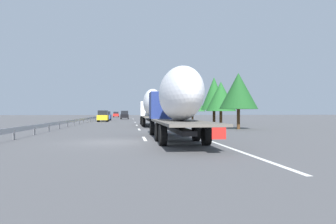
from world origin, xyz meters
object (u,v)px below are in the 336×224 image
at_px(car_blue_sedan, 106,116).
at_px(road_sign, 162,110).
at_px(car_black_suv, 125,115).
at_px(car_red_compact, 116,114).
at_px(truck_lead, 152,106).
at_px(car_yellow_coupe, 103,116).
at_px(truck_trailing, 177,100).

bearing_deg(car_blue_sedan, road_sign, -131.22).
bearing_deg(car_black_suv, car_red_compact, 6.10).
xyz_separation_m(truck_lead, car_black_suv, (37.18, 3.84, -1.49)).
relative_size(car_yellow_coupe, road_sign, 1.36).
bearing_deg(truck_trailing, car_yellow_coupe, 11.00).
bearing_deg(car_blue_sedan, car_red_compact, -0.27).
height_order(car_yellow_coupe, road_sign, road_sign).
bearing_deg(truck_lead, road_sign, -10.45).
relative_size(truck_lead, road_sign, 4.41).
distance_m(truck_lead, car_blue_sedan, 27.01).
relative_size(truck_trailing, car_red_compact, 2.83).
distance_m(car_red_compact, car_blue_sedan, 42.07).
bearing_deg(car_black_suv, truck_lead, -174.11).
distance_m(car_red_compact, road_sign, 52.24).
distance_m(car_yellow_coupe, car_red_compact, 50.80).
distance_m(truck_lead, car_red_compact, 68.42).
bearing_deg(truck_trailing, truck_lead, 0.00).
xyz_separation_m(car_black_suv, car_red_compact, (30.85, 3.30, -0.07)).
xyz_separation_m(car_red_compact, car_blue_sedan, (-42.07, 0.20, 0.01)).
relative_size(truck_trailing, road_sign, 4.39).
bearing_deg(car_yellow_coupe, car_blue_sedan, 0.40).
bearing_deg(road_sign, car_red_compact, 11.30).
relative_size(truck_lead, car_yellow_coupe, 3.24).
xyz_separation_m(truck_trailing, car_black_suv, (57.35, 3.84, -1.38)).
relative_size(truck_trailing, car_black_suv, 2.95).
relative_size(car_black_suv, car_blue_sedan, 1.11).
bearing_deg(truck_trailing, car_red_compact, 4.62).
height_order(car_black_suv, car_blue_sedan, car_black_suv).
xyz_separation_m(car_black_suv, road_sign, (-20.36, -6.93, 1.14)).
distance_m(car_yellow_coupe, road_sign, 10.45).
distance_m(truck_lead, car_yellow_coupe, 18.76).
bearing_deg(road_sign, car_yellow_coupe, 87.70).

